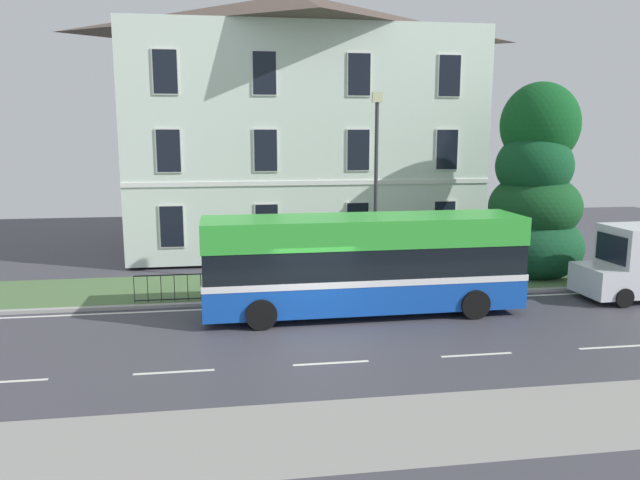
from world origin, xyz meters
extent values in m
cube|color=#3F3E46|center=(0.00, 0.00, -0.03)|extent=(60.00, 56.00, 0.06)
cube|color=silver|center=(0.00, 3.65, 0.00)|extent=(54.00, 0.14, 0.01)
cube|color=silver|center=(-8.00, -1.80, 0.00)|extent=(2.00, 0.12, 0.01)
cube|color=silver|center=(-4.00, -1.80, 0.00)|extent=(2.00, 0.12, 0.01)
cube|color=silver|center=(0.00, -1.80, 0.00)|extent=(2.00, 0.12, 0.01)
cube|color=silver|center=(4.00, -1.80, 0.00)|extent=(2.00, 0.12, 0.01)
cube|color=silver|center=(8.00, -1.80, 0.00)|extent=(2.00, 0.12, 0.01)
cube|color=#9E9E99|center=(0.00, 4.12, 0.06)|extent=(57.00, 0.24, 0.12)
cube|color=#4E6E41|center=(0.00, 6.33, 0.06)|extent=(57.00, 4.17, 0.12)
cube|color=gray|center=(0.00, -5.50, 0.00)|extent=(57.00, 3.00, 0.01)
cube|color=silver|center=(1.18, 15.44, 5.41)|extent=(16.47, 10.64, 10.58)
pyramid|color=brown|center=(1.18, 15.44, 11.77)|extent=(16.79, 10.85, 2.14)
cube|color=white|center=(1.18, 10.09, 3.73)|extent=(16.47, 0.06, 0.20)
cube|color=#2D333D|center=(1.18, 10.08, 1.22)|extent=(1.10, 0.06, 2.20)
cube|color=white|center=(-4.99, 10.08, 1.91)|extent=(1.08, 0.04, 1.88)
cube|color=black|center=(-4.99, 10.06, 1.91)|extent=(0.98, 0.03, 1.78)
cube|color=white|center=(-0.87, 10.08, 1.91)|extent=(1.08, 0.04, 1.88)
cube|color=black|center=(-0.87, 10.06, 1.91)|extent=(0.98, 0.03, 1.78)
cube|color=white|center=(3.24, 10.08, 1.91)|extent=(1.08, 0.04, 1.88)
cube|color=black|center=(3.24, 10.06, 1.91)|extent=(0.98, 0.03, 1.78)
cube|color=white|center=(7.36, 10.08, 1.91)|extent=(1.08, 0.04, 1.88)
cube|color=black|center=(7.36, 10.06, 1.91)|extent=(0.98, 0.03, 1.78)
cube|color=white|center=(-4.99, 10.08, 5.17)|extent=(1.08, 0.04, 1.88)
cube|color=black|center=(-4.99, 10.06, 5.17)|extent=(0.98, 0.03, 1.78)
cube|color=white|center=(-0.87, 10.08, 5.17)|extent=(1.08, 0.04, 1.88)
cube|color=black|center=(-0.87, 10.06, 5.17)|extent=(0.98, 0.03, 1.78)
cube|color=white|center=(3.24, 10.08, 5.17)|extent=(1.08, 0.04, 1.88)
cube|color=black|center=(3.24, 10.06, 5.17)|extent=(0.98, 0.03, 1.78)
cube|color=white|center=(7.36, 10.08, 5.17)|extent=(1.08, 0.04, 1.88)
cube|color=black|center=(7.36, 10.06, 5.17)|extent=(0.98, 0.03, 1.78)
cube|color=white|center=(-4.99, 10.08, 8.42)|extent=(1.08, 0.04, 1.88)
cube|color=black|center=(-4.99, 10.06, 8.42)|extent=(0.98, 0.03, 1.78)
cube|color=white|center=(-0.87, 10.08, 8.42)|extent=(1.08, 0.04, 1.88)
cube|color=black|center=(-0.87, 10.06, 8.42)|extent=(0.98, 0.03, 1.78)
cube|color=white|center=(3.24, 10.08, 8.42)|extent=(1.08, 0.04, 1.88)
cube|color=black|center=(3.24, 10.06, 8.42)|extent=(0.98, 0.03, 1.78)
cube|color=white|center=(7.36, 10.08, 8.42)|extent=(1.08, 0.04, 1.88)
cube|color=black|center=(7.36, 10.06, 8.42)|extent=(0.98, 0.03, 1.78)
cube|color=black|center=(1.18, 4.40, 1.07)|extent=(14.03, 0.04, 0.04)
cube|color=black|center=(1.18, 4.40, 0.20)|extent=(14.03, 0.04, 0.04)
cylinder|color=black|center=(-5.83, 4.40, 0.59)|extent=(0.02, 0.02, 0.95)
cylinder|color=black|center=(-5.38, 4.40, 0.59)|extent=(0.02, 0.02, 0.95)
cylinder|color=black|center=(-4.92, 4.40, 0.59)|extent=(0.02, 0.02, 0.95)
cylinder|color=black|center=(-4.47, 4.40, 0.59)|extent=(0.02, 0.02, 0.95)
cylinder|color=black|center=(-4.02, 4.40, 0.59)|extent=(0.02, 0.02, 0.95)
cylinder|color=black|center=(-3.57, 4.40, 0.59)|extent=(0.02, 0.02, 0.95)
cylinder|color=black|center=(-3.11, 4.40, 0.59)|extent=(0.02, 0.02, 0.95)
cylinder|color=black|center=(-2.66, 4.40, 0.59)|extent=(0.02, 0.02, 0.95)
cylinder|color=black|center=(-2.21, 4.40, 0.59)|extent=(0.02, 0.02, 0.95)
cylinder|color=black|center=(-1.76, 4.40, 0.59)|extent=(0.02, 0.02, 0.95)
cylinder|color=black|center=(-1.30, 4.40, 0.59)|extent=(0.02, 0.02, 0.95)
cylinder|color=black|center=(-0.85, 4.40, 0.59)|extent=(0.02, 0.02, 0.95)
cylinder|color=black|center=(-0.40, 4.40, 0.59)|extent=(0.02, 0.02, 0.95)
cylinder|color=black|center=(0.05, 4.40, 0.59)|extent=(0.02, 0.02, 0.95)
cylinder|color=black|center=(0.51, 4.40, 0.59)|extent=(0.02, 0.02, 0.95)
cylinder|color=black|center=(0.96, 4.40, 0.59)|extent=(0.02, 0.02, 0.95)
cylinder|color=black|center=(1.41, 4.40, 0.59)|extent=(0.02, 0.02, 0.95)
cylinder|color=black|center=(1.86, 4.40, 0.59)|extent=(0.02, 0.02, 0.95)
cylinder|color=black|center=(2.32, 4.40, 0.59)|extent=(0.02, 0.02, 0.95)
cylinder|color=black|center=(2.77, 4.40, 0.59)|extent=(0.02, 0.02, 0.95)
cylinder|color=black|center=(3.22, 4.40, 0.59)|extent=(0.02, 0.02, 0.95)
cylinder|color=black|center=(3.67, 4.40, 0.59)|extent=(0.02, 0.02, 0.95)
cylinder|color=black|center=(4.13, 4.40, 0.59)|extent=(0.02, 0.02, 0.95)
cylinder|color=black|center=(4.58, 4.40, 0.59)|extent=(0.02, 0.02, 0.95)
cylinder|color=black|center=(5.03, 4.40, 0.59)|extent=(0.02, 0.02, 0.95)
cylinder|color=black|center=(5.48, 4.40, 0.59)|extent=(0.02, 0.02, 0.95)
cylinder|color=black|center=(5.94, 4.40, 0.59)|extent=(0.02, 0.02, 0.95)
cylinder|color=black|center=(6.39, 4.40, 0.59)|extent=(0.02, 0.02, 0.95)
cylinder|color=black|center=(6.84, 4.40, 0.59)|extent=(0.02, 0.02, 0.95)
cylinder|color=black|center=(7.29, 4.40, 0.59)|extent=(0.02, 0.02, 0.95)
cylinder|color=black|center=(7.75, 4.40, 0.59)|extent=(0.02, 0.02, 0.95)
cylinder|color=black|center=(8.20, 4.40, 0.59)|extent=(0.02, 0.02, 0.95)
cylinder|color=#423328|center=(10.05, 6.98, 0.92)|extent=(0.44, 0.44, 1.59)
ellipsoid|color=#144527|center=(9.92, 6.86, 1.23)|extent=(4.39, 4.39, 3.07)
ellipsoid|color=#14451F|center=(10.00, 6.73, 2.91)|extent=(3.75, 3.75, 2.81)
ellipsoid|color=#114523|center=(9.87, 6.74, 4.58)|extent=(3.10, 3.10, 2.73)
ellipsoid|color=#114C1E|center=(10.20, 7.09, 6.25)|extent=(3.19, 3.19, 3.45)
cube|color=#1449B3|center=(1.78, 2.41, 0.80)|extent=(10.44, 2.48, 1.08)
cube|color=white|center=(1.78, 2.41, 1.30)|extent=(10.46, 2.50, 0.20)
cube|color=black|center=(1.78, 2.41, 1.84)|extent=(10.36, 2.44, 1.02)
cube|color=green|center=(1.78, 2.41, 2.80)|extent=(10.44, 2.48, 0.90)
cube|color=black|center=(7.01, 2.47, 1.79)|extent=(0.08, 1.98, 0.94)
cube|color=black|center=(7.01, 2.47, 2.76)|extent=(0.08, 1.70, 0.57)
cylinder|color=silver|center=(7.00, 3.22, 0.48)|extent=(0.04, 0.20, 0.20)
cylinder|color=silver|center=(7.02, 1.72, 0.48)|extent=(0.04, 0.20, 0.20)
cylinder|color=black|center=(5.21, 3.58, 0.48)|extent=(0.96, 0.31, 0.96)
cylinder|color=black|center=(5.23, 1.32, 0.48)|extent=(0.96, 0.31, 0.96)
cylinder|color=black|center=(-1.66, 3.50, 0.48)|extent=(0.96, 0.31, 0.96)
cylinder|color=black|center=(-1.64, 1.24, 0.48)|extent=(0.96, 0.31, 0.96)
cube|color=silver|center=(10.37, 2.70, 0.73)|extent=(1.07, 2.04, 1.02)
cube|color=black|center=(10.84, 2.71, 1.88)|extent=(0.12, 1.60, 0.99)
cylinder|color=black|center=(10.80, 1.75, 0.34)|extent=(0.69, 0.25, 0.68)
cylinder|color=black|center=(10.72, 3.67, 0.34)|extent=(0.69, 0.25, 0.68)
cylinder|color=#333338|center=(2.90, 5.38, 3.57)|extent=(0.14, 0.14, 6.89)
cube|color=beige|center=(2.90, 5.38, 7.19)|extent=(0.36, 0.24, 0.36)
camera|label=1|loc=(-2.55, -16.60, 5.93)|focal=34.09mm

